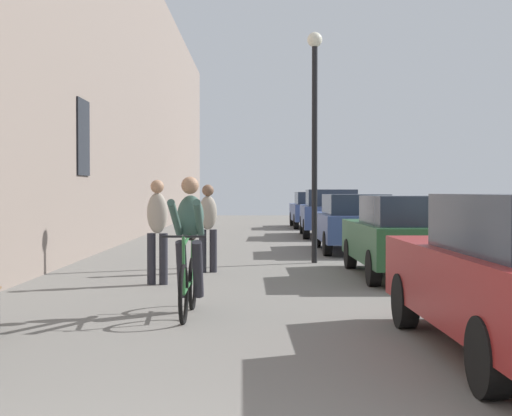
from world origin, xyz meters
name	(u,v)px	position (x,y,z in m)	size (l,w,h in m)	color
building_facade_left	(75,46)	(-3.45, 14.00, 4.81)	(0.54, 68.00, 9.63)	gray
cyclist_on_bicycle	(191,249)	(-0.15, 6.46, 0.81)	(0.52, 1.76, 1.74)	black
pedestrian_near	(159,226)	(-0.93, 9.34, 0.97)	(0.36, 0.26, 1.71)	#26262D
pedestrian_mid	(210,223)	(-0.22, 11.15, 0.93)	(0.38, 0.30, 1.65)	#26262D
street_lamp	(316,117)	(1.93, 12.98, 3.11)	(0.32, 0.32, 4.90)	black
parked_car_second	(407,235)	(3.33, 10.36, 0.75)	(1.76, 4.09, 1.45)	#23512D
parked_car_third	(355,222)	(3.13, 15.88, 0.75)	(1.76, 4.10, 1.45)	#384C84
parked_car_fourth	(331,212)	(3.16, 22.04, 0.82)	(1.98, 4.50, 1.59)	#384C84
parked_car_fifth	(315,209)	(3.09, 28.27, 0.78)	(1.81, 4.23, 1.50)	#384C84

